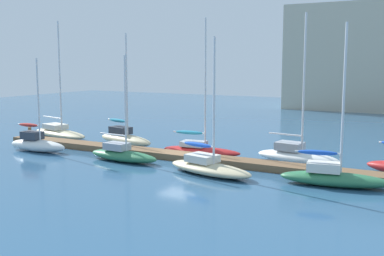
{
  "coord_description": "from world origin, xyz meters",
  "views": [
    {
      "loc": [
        17.12,
        -28.68,
        6.92
      ],
      "look_at": [
        0.0,
        2.0,
        2.0
      ],
      "focal_mm": 44.72,
      "sensor_mm": 36.0,
      "label": 1
    }
  ],
  "objects_px": {
    "sailboat_0": "(59,132)",
    "sailboat_7": "(333,176)",
    "harbor_building_distant": "(367,58)",
    "sailboat_1": "(37,143)",
    "sailboat_5": "(209,166)",
    "sailboat_4": "(200,148)",
    "sailboat_2": "(125,137)",
    "sailboat_6": "(297,155)",
    "sailboat_3": "(122,154)"
  },
  "relations": [
    {
      "from": "sailboat_5",
      "to": "sailboat_0",
      "type": "bearing_deg",
      "value": 174.07
    },
    {
      "from": "sailboat_4",
      "to": "sailboat_2",
      "type": "bearing_deg",
      "value": 168.83
    },
    {
      "from": "sailboat_0",
      "to": "sailboat_4",
      "type": "xyz_separation_m",
      "value": [
        15.24,
        -1.08,
        0.01
      ]
    },
    {
      "from": "harbor_building_distant",
      "to": "sailboat_2",
      "type": "bearing_deg",
      "value": -106.43
    },
    {
      "from": "sailboat_0",
      "to": "sailboat_5",
      "type": "distance_m",
      "value": 19.6
    },
    {
      "from": "sailboat_6",
      "to": "sailboat_7",
      "type": "xyz_separation_m",
      "value": [
        3.55,
        -4.88,
        -0.01
      ]
    },
    {
      "from": "sailboat_5",
      "to": "harbor_building_distant",
      "type": "relative_size",
      "value": 0.39
    },
    {
      "from": "sailboat_6",
      "to": "harbor_building_distant",
      "type": "height_order",
      "value": "harbor_building_distant"
    },
    {
      "from": "sailboat_0",
      "to": "sailboat_5",
      "type": "relative_size",
      "value": 1.25
    },
    {
      "from": "sailboat_0",
      "to": "sailboat_6",
      "type": "distance_m",
      "value": 22.38
    },
    {
      "from": "harbor_building_distant",
      "to": "sailboat_1",
      "type": "bearing_deg",
      "value": -109.18
    },
    {
      "from": "sailboat_2",
      "to": "sailboat_3",
      "type": "xyz_separation_m",
      "value": [
        3.87,
        -5.37,
        -0.12
      ]
    },
    {
      "from": "sailboat_3",
      "to": "sailboat_6",
      "type": "distance_m",
      "value": 12.01
    },
    {
      "from": "sailboat_0",
      "to": "sailboat_3",
      "type": "distance_m",
      "value": 12.87
    },
    {
      "from": "sailboat_0",
      "to": "sailboat_2",
      "type": "distance_m",
      "value": 7.69
    },
    {
      "from": "sailboat_2",
      "to": "sailboat_4",
      "type": "distance_m",
      "value": 7.59
    },
    {
      "from": "sailboat_2",
      "to": "sailboat_6",
      "type": "bearing_deg",
      "value": 13.68
    },
    {
      "from": "sailboat_4",
      "to": "harbor_building_distant",
      "type": "height_order",
      "value": "harbor_building_distant"
    },
    {
      "from": "sailboat_5",
      "to": "sailboat_2",
      "type": "bearing_deg",
      "value": 164.08
    },
    {
      "from": "sailboat_5",
      "to": "sailboat_7",
      "type": "bearing_deg",
      "value": 19.37
    },
    {
      "from": "sailboat_7",
      "to": "harbor_building_distant",
      "type": "bearing_deg",
      "value": 88.25
    },
    {
      "from": "sailboat_3",
      "to": "harbor_building_distant",
      "type": "distance_m",
      "value": 48.12
    },
    {
      "from": "sailboat_0",
      "to": "sailboat_7",
      "type": "relative_size",
      "value": 1.16
    },
    {
      "from": "sailboat_2",
      "to": "harbor_building_distant",
      "type": "bearing_deg",
      "value": 87.85
    },
    {
      "from": "sailboat_0",
      "to": "sailboat_2",
      "type": "xyz_separation_m",
      "value": [
        7.68,
        -0.3,
        0.12
      ]
    },
    {
      "from": "sailboat_1",
      "to": "sailboat_3",
      "type": "relative_size",
      "value": 0.97
    },
    {
      "from": "sailboat_4",
      "to": "sailboat_1",
      "type": "bearing_deg",
      "value": -162.73
    },
    {
      "from": "sailboat_5",
      "to": "sailboat_7",
      "type": "relative_size",
      "value": 0.93
    },
    {
      "from": "sailboat_6",
      "to": "sailboat_0",
      "type": "bearing_deg",
      "value": -175.02
    },
    {
      "from": "sailboat_3",
      "to": "sailboat_6",
      "type": "xyz_separation_m",
      "value": [
        10.82,
        5.21,
        0.08
      ]
    },
    {
      "from": "sailboat_3",
      "to": "sailboat_4",
      "type": "xyz_separation_m",
      "value": [
        3.68,
        4.59,
        0.01
      ]
    },
    {
      "from": "sailboat_5",
      "to": "sailboat_7",
      "type": "height_order",
      "value": "sailboat_7"
    },
    {
      "from": "sailboat_2",
      "to": "sailboat_7",
      "type": "height_order",
      "value": "sailboat_2"
    },
    {
      "from": "sailboat_1",
      "to": "sailboat_4",
      "type": "height_order",
      "value": "sailboat_4"
    },
    {
      "from": "sailboat_0",
      "to": "sailboat_1",
      "type": "relative_size",
      "value": 1.46
    },
    {
      "from": "sailboat_3",
      "to": "sailboat_0",
      "type": "bearing_deg",
      "value": 157.22
    },
    {
      "from": "sailboat_0",
      "to": "sailboat_2",
      "type": "height_order",
      "value": "sailboat_0"
    },
    {
      "from": "sailboat_1",
      "to": "harbor_building_distant",
      "type": "distance_m",
      "value": 50.39
    },
    {
      "from": "sailboat_2",
      "to": "sailboat_5",
      "type": "height_order",
      "value": "sailboat_2"
    },
    {
      "from": "sailboat_1",
      "to": "sailboat_7",
      "type": "xyz_separation_m",
      "value": [
        22.41,
        0.6,
        -0.05
      ]
    },
    {
      "from": "sailboat_2",
      "to": "sailboat_5",
      "type": "xyz_separation_m",
      "value": [
        10.91,
        -5.92,
        -0.12
      ]
    },
    {
      "from": "sailboat_4",
      "to": "sailboat_6",
      "type": "height_order",
      "value": "sailboat_6"
    },
    {
      "from": "sailboat_4",
      "to": "sailboat_7",
      "type": "distance_m",
      "value": 11.51
    },
    {
      "from": "sailboat_0",
      "to": "sailboat_1",
      "type": "distance_m",
      "value": 6.91
    },
    {
      "from": "sailboat_1",
      "to": "sailboat_3",
      "type": "height_order",
      "value": "sailboat_3"
    },
    {
      "from": "sailboat_6",
      "to": "sailboat_1",
      "type": "bearing_deg",
      "value": -157.63
    },
    {
      "from": "sailboat_2",
      "to": "sailboat_5",
      "type": "distance_m",
      "value": 12.41
    },
    {
      "from": "sailboat_1",
      "to": "sailboat_5",
      "type": "bearing_deg",
      "value": -3.54
    },
    {
      "from": "sailboat_4",
      "to": "sailboat_5",
      "type": "bearing_deg",
      "value": -62.11
    },
    {
      "from": "sailboat_2",
      "to": "sailboat_4",
      "type": "height_order",
      "value": "sailboat_4"
    }
  ]
}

